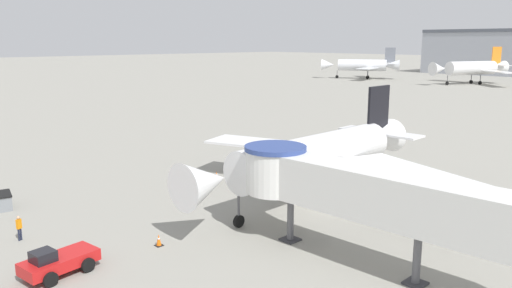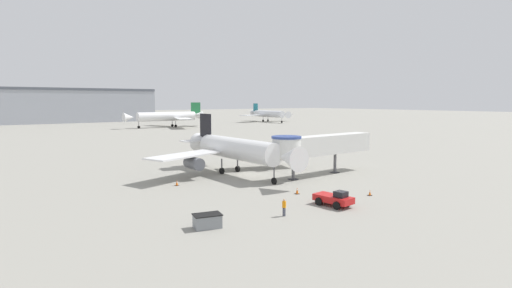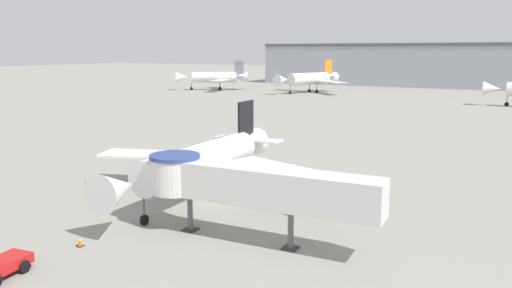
{
  "view_description": "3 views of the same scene",
  "coord_description": "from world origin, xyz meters",
  "px_view_note": "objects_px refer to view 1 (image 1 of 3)",
  "views": [
    {
      "loc": [
        23.5,
        -29.93,
        12.95
      ],
      "look_at": [
        -4.38,
        -3.26,
        4.93
      ],
      "focal_mm": 35.0,
      "sensor_mm": 36.0,
      "label": 1
    },
    {
      "loc": [
        -33.55,
        -48.46,
        11.0
      ],
      "look_at": [
        -1.72,
        -4.1,
        5.06
      ],
      "focal_mm": 28.0,
      "sensor_mm": 36.0,
      "label": 2
    },
    {
      "loc": [
        26.02,
        -38.23,
        14.46
      ],
      "look_at": [
        3.36,
        3.0,
        5.6
      ],
      "focal_mm": 35.0,
      "sensor_mm": 36.0,
      "label": 3
    }
  ],
  "objects_px": {
    "ground_crew_marshaller": "(19,226)",
    "background_jet_orange_tail": "(473,68)",
    "traffic_cone_near_nose": "(159,240)",
    "background_jet_gray_tail": "(363,65)",
    "service_container_gray": "(1,201)",
    "traffic_cone_port_wing": "(217,176)",
    "jet_bridge": "(354,189)",
    "main_airplane": "(320,155)",
    "pushback_tug_red": "(58,262)"
  },
  "relations": [
    {
      "from": "ground_crew_marshaller",
      "to": "background_jet_orange_tail",
      "type": "height_order",
      "value": "background_jet_orange_tail"
    },
    {
      "from": "traffic_cone_near_nose",
      "to": "background_jet_gray_tail",
      "type": "distance_m",
      "value": 149.76
    },
    {
      "from": "service_container_gray",
      "to": "traffic_cone_port_wing",
      "type": "distance_m",
      "value": 18.34
    },
    {
      "from": "background_jet_orange_tail",
      "to": "traffic_cone_port_wing",
      "type": "bearing_deg",
      "value": -53.23
    },
    {
      "from": "jet_bridge",
      "to": "traffic_cone_near_nose",
      "type": "bearing_deg",
      "value": -147.78
    },
    {
      "from": "background_jet_gray_tail",
      "to": "background_jet_orange_tail",
      "type": "xyz_separation_m",
      "value": [
        35.52,
        4.91,
        0.2
      ]
    },
    {
      "from": "main_airplane",
      "to": "jet_bridge",
      "type": "bearing_deg",
      "value": -42.87
    },
    {
      "from": "background_jet_orange_tail",
      "to": "traffic_cone_near_nose",
      "type": "bearing_deg",
      "value": -50.58
    },
    {
      "from": "main_airplane",
      "to": "ground_crew_marshaller",
      "type": "bearing_deg",
      "value": -112.16
    },
    {
      "from": "traffic_cone_port_wing",
      "to": "service_container_gray",
      "type": "bearing_deg",
      "value": -106.3
    },
    {
      "from": "jet_bridge",
      "to": "pushback_tug_red",
      "type": "xyz_separation_m",
      "value": [
        -10.43,
        -13.31,
        -3.73
      ]
    },
    {
      "from": "jet_bridge",
      "to": "pushback_tug_red",
      "type": "relative_size",
      "value": 4.38
    },
    {
      "from": "service_container_gray",
      "to": "ground_crew_marshaller",
      "type": "height_order",
      "value": "ground_crew_marshaller"
    },
    {
      "from": "jet_bridge",
      "to": "service_container_gray",
      "type": "relative_size",
      "value": 7.02
    },
    {
      "from": "background_jet_orange_tail",
      "to": "pushback_tug_red",
      "type": "bearing_deg",
      "value": -51.42
    },
    {
      "from": "pushback_tug_red",
      "to": "traffic_cone_port_wing",
      "type": "bearing_deg",
      "value": 108.32
    },
    {
      "from": "main_airplane",
      "to": "traffic_cone_near_nose",
      "type": "height_order",
      "value": "main_airplane"
    },
    {
      "from": "main_airplane",
      "to": "service_container_gray",
      "type": "xyz_separation_m",
      "value": [
        -15.69,
        -19.95,
        -3.16
      ]
    },
    {
      "from": "main_airplane",
      "to": "background_jet_gray_tail",
      "type": "height_order",
      "value": "background_jet_gray_tail"
    },
    {
      "from": "pushback_tug_red",
      "to": "traffic_cone_port_wing",
      "type": "relative_size",
      "value": 5.64
    },
    {
      "from": "service_container_gray",
      "to": "traffic_cone_port_wing",
      "type": "xyz_separation_m",
      "value": [
        5.15,
        17.61,
        -0.24
      ]
    },
    {
      "from": "pushback_tug_red",
      "to": "ground_crew_marshaller",
      "type": "distance_m",
      "value": 6.66
    },
    {
      "from": "pushback_tug_red",
      "to": "service_container_gray",
      "type": "xyz_separation_m",
      "value": [
        -14.32,
        1.37,
        -0.18
      ]
    },
    {
      "from": "jet_bridge",
      "to": "traffic_cone_near_nose",
      "type": "relative_size",
      "value": 24.08
    },
    {
      "from": "traffic_cone_near_nose",
      "to": "background_jet_gray_tail",
      "type": "bearing_deg",
      "value": 119.47
    },
    {
      "from": "main_airplane",
      "to": "jet_bridge",
      "type": "relative_size",
      "value": 1.44
    },
    {
      "from": "pushback_tug_red",
      "to": "background_jet_gray_tail",
      "type": "distance_m",
      "value": 155.07
    },
    {
      "from": "service_container_gray",
      "to": "background_jet_orange_tail",
      "type": "xyz_separation_m",
      "value": [
        -23.37,
        140.18,
        4.27
      ]
    },
    {
      "from": "main_airplane",
      "to": "ground_crew_marshaller",
      "type": "distance_m",
      "value": 22.78
    },
    {
      "from": "traffic_cone_near_nose",
      "to": "traffic_cone_port_wing",
      "type": "bearing_deg",
      "value": 127.23
    },
    {
      "from": "ground_crew_marshaller",
      "to": "background_jet_orange_tail",
      "type": "relative_size",
      "value": 0.06
    },
    {
      "from": "main_airplane",
      "to": "ground_crew_marshaller",
      "type": "relative_size",
      "value": 16.16
    },
    {
      "from": "pushback_tug_red",
      "to": "jet_bridge",
      "type": "bearing_deg",
      "value": 44.43
    },
    {
      "from": "service_container_gray",
      "to": "background_jet_orange_tail",
      "type": "relative_size",
      "value": 0.09
    },
    {
      "from": "service_container_gray",
      "to": "ground_crew_marshaller",
      "type": "distance_m",
      "value": 7.77
    },
    {
      "from": "jet_bridge",
      "to": "pushback_tug_red",
      "type": "bearing_deg",
      "value": -130.85
    },
    {
      "from": "pushback_tug_red",
      "to": "background_jet_gray_tail",
      "type": "height_order",
      "value": "background_jet_gray_tail"
    },
    {
      "from": "traffic_cone_near_nose",
      "to": "ground_crew_marshaller",
      "type": "distance_m",
      "value": 9.4
    },
    {
      "from": "traffic_cone_port_wing",
      "to": "pushback_tug_red",
      "type": "bearing_deg",
      "value": -64.21
    },
    {
      "from": "ground_crew_marshaller",
      "to": "traffic_cone_near_nose",
      "type": "bearing_deg",
      "value": 105.62
    },
    {
      "from": "service_container_gray",
      "to": "ground_crew_marshaller",
      "type": "relative_size",
      "value": 1.6
    },
    {
      "from": "traffic_cone_port_wing",
      "to": "ground_crew_marshaller",
      "type": "bearing_deg",
      "value": -82.37
    },
    {
      "from": "background_jet_gray_tail",
      "to": "main_airplane",
      "type": "bearing_deg",
      "value": 0.83
    },
    {
      "from": "main_airplane",
      "to": "traffic_cone_port_wing",
      "type": "height_order",
      "value": "main_airplane"
    },
    {
      "from": "traffic_cone_port_wing",
      "to": "background_jet_orange_tail",
      "type": "xyz_separation_m",
      "value": [
        -28.52,
        122.58,
        4.51
      ]
    },
    {
      "from": "ground_crew_marshaller",
      "to": "background_jet_gray_tail",
      "type": "xyz_separation_m",
      "value": [
        -66.56,
        136.46,
        3.7
      ]
    },
    {
      "from": "jet_bridge",
      "to": "ground_crew_marshaller",
      "type": "relative_size",
      "value": 11.23
    },
    {
      "from": "service_container_gray",
      "to": "background_jet_orange_tail",
      "type": "distance_m",
      "value": 142.18
    },
    {
      "from": "main_airplane",
      "to": "background_jet_gray_tail",
      "type": "bearing_deg",
      "value": 121.51
    },
    {
      "from": "background_jet_orange_tail",
      "to": "ground_crew_marshaller",
      "type": "bearing_deg",
      "value": -53.94
    }
  ]
}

